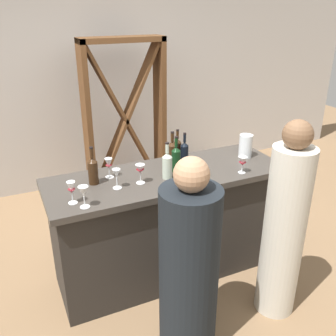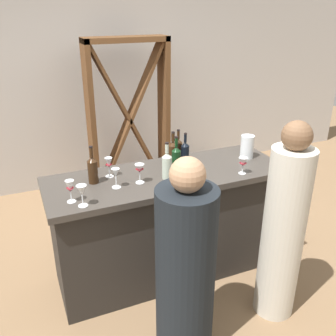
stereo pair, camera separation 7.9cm
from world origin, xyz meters
name	(u,v)px [view 1 (the left image)]	position (x,y,z in m)	size (l,w,h in m)	color
ground_plane	(168,270)	(0.00, 0.00, 0.00)	(12.00, 12.00, 0.00)	#846647
back_wall	(95,76)	(0.00, 2.20, 1.40)	(8.00, 0.10, 2.80)	#BCB7B2
bar_counter	(168,224)	(0.00, 0.00, 0.49)	(1.98, 0.69, 0.97)	#2A2723
wine_rack	(125,120)	(0.19, 1.65, 0.95)	(0.97, 0.28, 1.90)	brown
wine_bottle_leftmost_amber_brown	(93,170)	(-0.59, 0.07, 1.08)	(0.08, 0.08, 0.30)	#331E0F
wine_bottle_second_left_clear_pale	(167,165)	(-0.04, -0.07, 1.08)	(0.08, 0.08, 0.30)	#B7C6B2
wine_bottle_center_dark_green	(176,158)	(0.08, 0.02, 1.08)	(0.07, 0.07, 0.30)	black
wine_bottle_second_right_amber_brown	(172,152)	(0.11, 0.16, 1.08)	(0.08, 0.08, 0.29)	#331E0F
wine_bottle_rightmost_amber_brown	(177,149)	(0.19, 0.21, 1.08)	(0.07, 0.07, 0.29)	#331E0F
wine_bottle_far_right_near_black	(184,152)	(0.21, 0.13, 1.07)	(0.07, 0.07, 0.28)	black
wine_glass_near_left	(83,192)	(-0.74, -0.26, 1.08)	(0.07, 0.07, 0.16)	white
wine_glass_near_center	(243,162)	(0.56, -0.23, 1.06)	(0.07, 0.07, 0.14)	white
wine_glass_near_right	(71,189)	(-0.80, -0.17, 1.08)	(0.06, 0.06, 0.16)	white
wine_glass_far_left	(116,174)	(-0.45, -0.08, 1.08)	(0.07, 0.07, 0.15)	white
wine_glass_far_center	(140,170)	(-0.26, -0.07, 1.08)	(0.07, 0.07, 0.15)	white
wine_glass_far_right	(109,164)	(-0.45, 0.13, 1.08)	(0.07, 0.07, 0.16)	white
water_pitcher	(246,146)	(0.78, 0.04, 1.07)	(0.12, 0.12, 0.21)	silver
person_left_guest	(284,229)	(0.59, -0.76, 0.73)	(0.39, 0.39, 1.55)	beige
person_center_guest	(189,269)	(-0.21, -0.79, 0.65)	(0.51, 0.51, 1.44)	black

